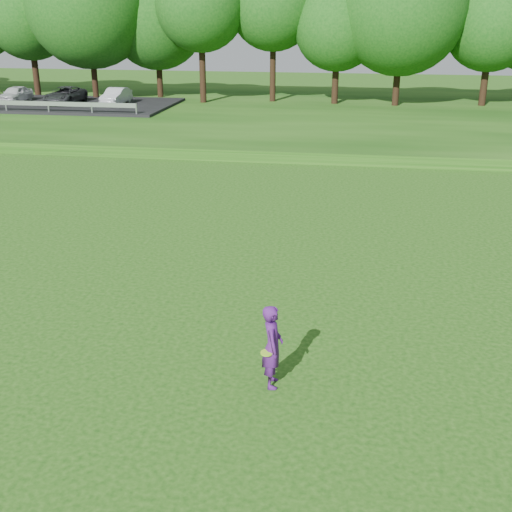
# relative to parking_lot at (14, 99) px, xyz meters

# --- Properties ---
(ground) EXTENTS (140.00, 140.00, 0.00)m
(ground) POSITION_rel_parking_lot_xyz_m (24.06, -32.81, -1.03)
(ground) COLOR #14410C
(ground) RESTS_ON ground
(berm) EXTENTS (130.00, 30.00, 0.60)m
(berm) POSITION_rel_parking_lot_xyz_m (24.06, 1.19, -0.73)
(berm) COLOR #14410C
(berm) RESTS_ON ground
(walking_path) EXTENTS (130.00, 1.60, 0.04)m
(walking_path) POSITION_rel_parking_lot_xyz_m (24.06, -12.81, -1.01)
(walking_path) COLOR gray
(walking_path) RESTS_ON ground
(parking_lot) EXTENTS (24.00, 9.00, 1.38)m
(parking_lot) POSITION_rel_parking_lot_xyz_m (0.00, 0.00, 0.00)
(parking_lot) COLOR black
(parking_lot) RESTS_ON berm
(woman) EXTENTS (0.53, 0.72, 1.81)m
(woman) POSITION_rel_parking_lot_xyz_m (24.56, -34.31, -0.13)
(woman) COLOR #4D186C
(woman) RESTS_ON ground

